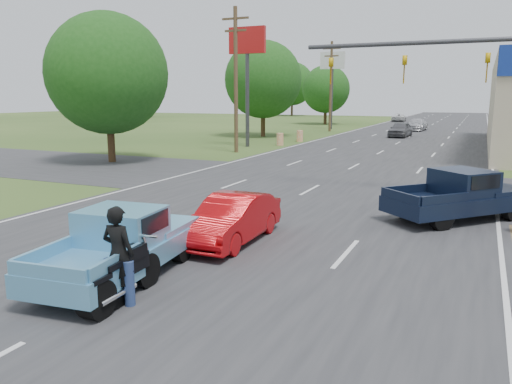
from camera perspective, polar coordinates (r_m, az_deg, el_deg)
The scene contains 22 objects.
main_road at distance 44.65m, azimuth 15.90°, elevation 5.40°, with size 15.00×180.00×0.02m, color #2D2D30.
cross_road at distance 23.28m, azimuth 7.71°, elevation 1.03°, with size 120.00×10.00×0.02m, color #2D2D30.
utility_pole_5 at distance 35.81m, azimuth -2.33°, elevation 13.05°, with size 2.00×0.28×10.00m.
utility_pole_6 at distance 58.26m, azimuth 8.55°, elevation 12.10°, with size 2.00×0.28×10.00m.
tree_0 at distance 31.60m, azimuth -16.62°, elevation 12.82°, with size 7.14×7.14×8.84m.
tree_1 at distance 50.19m, azimuth 0.82°, elevation 12.73°, with size 7.56×7.56×9.36m.
tree_2 at distance 73.01m, azimuth 7.99°, elevation 11.56°, with size 6.72×6.72×8.32m.
tree_4 at distance 100.17m, azimuth -13.91°, elevation 12.20°, with size 9.24×9.24×11.44m.
tree_6 at distance 105.55m, azimuth 4.16°, elevation 12.23°, with size 8.82×8.82×10.92m.
barrel_2 at distance 41.00m, azimuth 2.76°, elevation 6.03°, with size 0.56×0.56×1.00m, color orange.
barrel_3 at distance 44.64m, azimuth 5.03°, elevation 6.40°, with size 0.56×0.56×1.00m, color orange.
pole_sign_left_near at distance 39.95m, azimuth -1.01°, elevation 15.50°, with size 3.00×0.35×9.20m.
pole_sign_left_far at distance 62.45m, azimuth 8.72°, elevation 13.71°, with size 3.00×0.35×9.20m.
signal_mast at distance 21.03m, azimuth 22.97°, elevation 12.37°, with size 9.12×0.40×7.00m.
red_convertible at distance 13.63m, azimuth -2.76°, elevation -3.15°, with size 1.37×3.92×1.29m, color #AD080C.
motorcycle at distance 9.96m, azimuth -15.56°, elevation -9.57°, with size 0.73×2.37×1.20m.
rider at distance 9.89m, azimuth -15.43°, elevation -7.33°, with size 0.67×0.44×1.84m, color black.
blue_pickup at distance 11.42m, azimuth -14.93°, elevation -5.59°, with size 2.30×4.83×1.55m.
navy_pickup at distance 17.45m, azimuth 22.56°, elevation -0.28°, with size 4.72×4.91×1.63m.
distant_car_grey at distance 51.38m, azimuth 16.18°, elevation 6.87°, with size 1.76×4.38×1.49m, color #58585D.
distant_car_silver at distance 61.64m, azimuth 17.90°, elevation 7.33°, with size 1.96×4.81×1.40m, color #BCBCC1.
distant_car_white at distance 83.74m, azimuth 16.02°, elevation 8.18°, with size 2.08×4.51×1.25m, color silver.
Camera 1 is at (6.51, -4.00, 3.94)m, focal length 35.00 mm.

